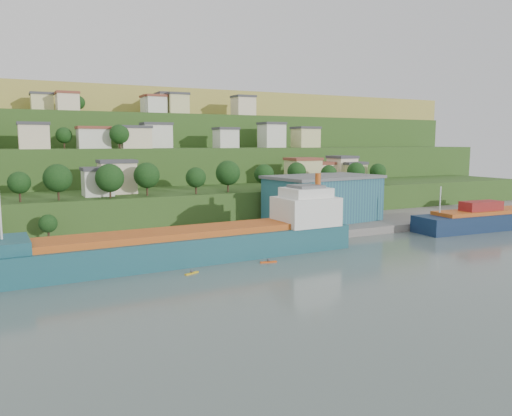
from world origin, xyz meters
TOP-DOWN VIEW (x-y plane):
  - ground at (0.00, 0.00)m, footprint 500.00×500.00m
  - quay at (20.00, 28.00)m, footprint 220.00×26.00m
  - hillside at (0.03, 168.71)m, footprint 360.00×210.11m
  - cargo_ship_near at (-10.55, 9.78)m, footprint 74.80×13.96m
  - cargo_ship_far at (83.44, 7.93)m, footprint 59.04×13.36m
  - warehouse at (34.96, 31.00)m, footprint 33.16×22.78m
  - kayak_orange at (1.44, 1.06)m, footprint 3.48×1.29m
  - kayak_yellow at (-15.25, -0.17)m, footprint 2.99×1.66m

SIDE VIEW (x-z plane):
  - ground at x=0.00m, z-range 0.00..0.00m
  - quay at x=20.00m, z-range -2.00..2.00m
  - hillside at x=0.03m, z-range -47.92..48.08m
  - kayak_yellow at x=-15.25m, z-range -0.15..0.60m
  - kayak_orange at x=1.44m, z-range -0.18..0.68m
  - cargo_ship_far at x=83.44m, z-range -5.44..10.47m
  - cargo_ship_near at x=-10.55m, z-range -6.52..12.63m
  - warehouse at x=34.96m, z-range 2.03..14.83m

